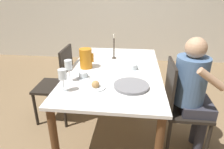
# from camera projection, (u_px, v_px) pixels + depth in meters

# --- Properties ---
(ground_plane) EXTENTS (20.00, 20.00, 0.00)m
(ground_plane) POSITION_uv_depth(u_px,v_px,m) (114.00, 122.00, 2.55)
(ground_plane) COLOR #7F6647
(wall_back) EXTENTS (10.00, 0.06, 2.60)m
(wall_back) POSITION_uv_depth(u_px,v_px,m) (126.00, 2.00, 4.29)
(wall_back) COLOR beige
(wall_back) RESTS_ON ground_plane
(dining_table) EXTENTS (1.02, 1.68, 0.73)m
(dining_table) POSITION_uv_depth(u_px,v_px,m) (114.00, 77.00, 2.30)
(dining_table) COLOR white
(dining_table) RESTS_ON ground_plane
(chair_person_side) EXTENTS (0.42, 0.42, 0.96)m
(chair_person_side) POSITION_uv_depth(u_px,v_px,m) (180.00, 105.00, 2.00)
(chair_person_side) COLOR black
(chair_person_side) RESTS_ON ground_plane
(chair_opposite) EXTENTS (0.42, 0.42, 0.96)m
(chair_opposite) POSITION_uv_depth(u_px,v_px,m) (59.00, 83.00, 2.46)
(chair_opposite) COLOR black
(chair_opposite) RESTS_ON ground_plane
(person_seated) EXTENTS (0.39, 0.41, 1.20)m
(person_seated) POSITION_uv_depth(u_px,v_px,m) (193.00, 88.00, 1.90)
(person_seated) COLOR #33333D
(person_seated) RESTS_ON ground_plane
(red_pitcher) EXTENTS (0.17, 0.14, 0.23)m
(red_pitcher) POSITION_uv_depth(u_px,v_px,m) (86.00, 58.00, 2.27)
(red_pitcher) COLOR orange
(red_pitcher) RESTS_ON dining_table
(wine_glass_water) EXTENTS (0.07, 0.07, 0.21)m
(wine_glass_water) POSITION_uv_depth(u_px,v_px,m) (62.00, 75.00, 1.73)
(wine_glass_water) COLOR white
(wine_glass_water) RESTS_ON dining_table
(wine_glass_juice) EXTENTS (0.07, 0.07, 0.22)m
(wine_glass_juice) POSITION_uv_depth(u_px,v_px,m) (68.00, 66.00, 1.92)
(wine_glass_juice) COLOR white
(wine_glass_juice) RESTS_ON dining_table
(teacup_near_person) EXTENTS (0.14, 0.14, 0.07)m
(teacup_near_person) POSITION_uv_depth(u_px,v_px,m) (83.00, 75.00, 2.04)
(teacup_near_person) COLOR silver
(teacup_near_person) RESTS_ON dining_table
(teacup_across) EXTENTS (0.14, 0.14, 0.07)m
(teacup_across) POSITION_uv_depth(u_px,v_px,m) (133.00, 68.00, 2.24)
(teacup_across) COLOR silver
(teacup_across) RESTS_ON dining_table
(serving_tray) EXTENTS (0.33, 0.33, 0.03)m
(serving_tray) POSITION_uv_depth(u_px,v_px,m) (131.00, 86.00, 1.85)
(serving_tray) COLOR gray
(serving_tray) RESTS_ON dining_table
(bread_plate) EXTENTS (0.19, 0.19, 0.07)m
(bread_plate) POSITION_uv_depth(u_px,v_px,m) (96.00, 86.00, 1.84)
(bread_plate) COLOR silver
(bread_plate) RESTS_ON dining_table
(candlestick_tall) EXTENTS (0.06, 0.06, 0.32)m
(candlestick_tall) POSITION_uv_depth(u_px,v_px,m) (114.00, 49.00, 2.56)
(candlestick_tall) COLOR #4C4238
(candlestick_tall) RESTS_ON dining_table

